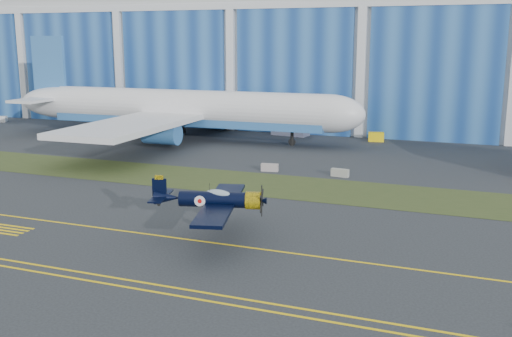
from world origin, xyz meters
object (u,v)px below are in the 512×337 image
at_px(warbird, 213,199).
at_px(jetliner, 184,69).
at_px(shipping_container, 290,127).
at_px(tug, 376,137).

height_order(warbird, jetliner, jetliner).
height_order(warbird, shipping_container, warbird).
distance_m(jetliner, tug, 30.93).
distance_m(warbird, tug, 50.62).
bearing_deg(tug, jetliner, -174.33).
relative_size(shipping_container, tug, 2.54).
bearing_deg(jetliner, tug, 15.66).
xyz_separation_m(warbird, tug, (3.52, 50.43, -2.52)).
xyz_separation_m(shipping_container, tug, (13.98, -0.90, -0.60)).
distance_m(shipping_container, tug, 14.02).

